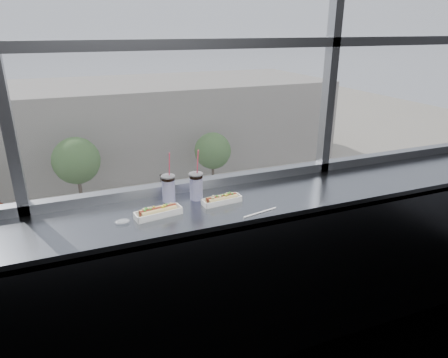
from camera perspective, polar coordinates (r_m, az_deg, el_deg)
name	(u,v)px	position (r m, az deg, el deg)	size (l,w,h in m)	color
wall_back_lower	(195,261)	(2.88, -4.14, -11.57)	(6.00, 6.00, 0.00)	black
counter	(207,209)	(2.40, -2.43, -4.37)	(6.00, 0.55, 0.06)	slate
counter_fascia	(223,306)	(2.47, -0.16, -17.74)	(6.00, 0.04, 1.04)	slate
hotdog_tray_left	(158,212)	(2.27, -9.38, -4.65)	(0.27, 0.12, 0.07)	white
hotdog_tray_right	(222,199)	(2.40, -0.32, -2.92)	(0.25, 0.10, 0.06)	white
soda_cup_left	(168,187)	(2.42, -7.94, -1.15)	(0.09, 0.09, 0.31)	white
soda_cup_right	(196,185)	(2.43, -4.01, -0.85)	(0.09, 0.09, 0.32)	white
loose_straw	(260,212)	(2.29, 5.18, -4.78)	(0.01, 0.01, 0.23)	white
wrapper	(122,221)	(2.23, -14.33, -5.88)	(0.09, 0.06, 0.02)	silver
plaza_ground	(78,152)	(47.66, -20.14, 3.69)	(120.00, 120.00, 0.00)	#9E9584
street_asphalt	(99,256)	(25.87, -17.47, -10.47)	(80.00, 10.00, 0.06)	black
far_sidewalk	(89,205)	(33.03, -18.78, -3.57)	(80.00, 6.00, 0.04)	#9E9584
far_building	(76,127)	(41.34, -20.43, 6.91)	(50.00, 14.00, 8.00)	gray
car_far_b	(100,213)	(28.96, -17.36, -4.60)	(6.11, 2.55, 2.04)	maroon
car_near_e	(320,232)	(25.91, 13.56, -7.35)	(6.05, 2.52, 2.02)	#402DB3
car_far_c	(256,186)	(31.79, 4.61, -1.07)	(6.94, 2.89, 2.31)	silver
car_near_d	(254,246)	(23.77, 4.25, -9.48)	(6.15, 2.56, 2.05)	silver
pedestrian_c	(162,182)	(33.37, -8.86, -0.45)	(0.91, 0.69, 2.06)	#66605B
tree_center	(76,161)	(31.73, -20.35, 2.46)	(3.54, 3.54, 5.53)	#47382B
tree_right	(213,151)	(33.75, -1.62, 4.04)	(3.10, 3.10, 4.85)	#47382B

